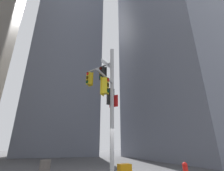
# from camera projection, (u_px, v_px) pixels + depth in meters

# --- Properties ---
(building_tower_right) EXTENTS (17.19, 17.19, 48.60)m
(building_tower_right) POSITION_uv_depth(u_px,v_px,m) (180.00, 13.00, 29.37)
(building_tower_right) COLOR slate
(building_tower_right) RESTS_ON ground
(building_mid_block) EXTENTS (12.37, 12.37, 53.71)m
(building_mid_block) POSITION_uv_depth(u_px,v_px,m) (70.00, 31.00, 37.50)
(building_mid_block) COLOR slate
(building_mid_block) RESTS_ON ground
(signal_pole_assembly) EXTENTS (1.98, 4.09, 8.17)m
(signal_pole_assembly) POSITION_uv_depth(u_px,v_px,m) (106.00, 92.00, 10.80)
(signal_pole_assembly) COLOR #B2B2B5
(signal_pole_assembly) RESTS_ON ground
(trash_bin) EXTENTS (0.52, 0.52, 0.86)m
(trash_bin) POSITION_uv_depth(u_px,v_px,m) (45.00, 169.00, 8.01)
(trash_bin) COLOR #59514C
(trash_bin) RESTS_ON ground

